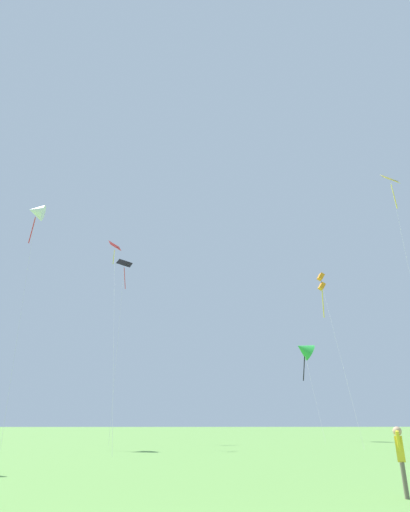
{
  "coord_description": "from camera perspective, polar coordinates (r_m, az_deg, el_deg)",
  "views": [
    {
      "loc": [
        -0.75,
        -4.64,
        1.7
      ],
      "look_at": [
        0.71,
        29.78,
        15.23
      ],
      "focal_mm": 29.86,
      "sensor_mm": 36.0,
      "label": 1
    }
  ],
  "objects": [
    {
      "name": "person_in_red_shirt",
      "position": [
        12.66,
        24.74,
        -22.98
      ],
      "size": [
        0.3,
        0.5,
        1.61
      ],
      "color": "#665B4C",
      "rests_on": "ground_plane"
    },
    {
      "name": "kite_black_large",
      "position": [
        47.74,
        -10.78,
        -2.0
      ],
      "size": [
        2.06,
        9.1,
        18.97
      ],
      "color": "black",
      "rests_on": "ground_plane"
    },
    {
      "name": "kite_red_high",
      "position": [
        39.03,
        -12.02,
        0.16
      ],
      "size": [
        3.47,
        11.78,
        17.36
      ],
      "color": "red",
      "rests_on": "ground_plane"
    },
    {
      "name": "kite_yellow_diamond",
      "position": [
        41.83,
        23.82,
        8.09
      ],
      "size": [
        3.23,
        5.67,
        22.93
      ],
      "color": "yellow",
      "rests_on": "ground_plane"
    },
    {
      "name": "kite_orange_box",
      "position": [
        43.16,
        15.34,
        -3.54
      ],
      "size": [
        1.12,
        7.96,
        15.46
      ],
      "color": "orange",
      "rests_on": "ground_plane"
    },
    {
      "name": "kite_green_small",
      "position": [
        49.15,
        13.12,
        -12.09
      ],
      "size": [
        2.38,
        6.92,
        10.45
      ],
      "color": "green",
      "rests_on": "ground_plane"
    },
    {
      "name": "kite_white_distant",
      "position": [
        45.22,
        -21.66,
        5.55
      ],
      "size": [
        4.66,
        9.98,
        22.0
      ],
      "color": "white",
      "rests_on": "ground_plane"
    }
  ]
}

